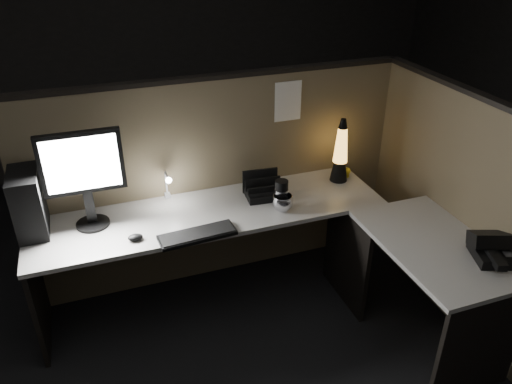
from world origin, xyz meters
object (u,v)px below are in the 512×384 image
object	(u,v)px
desk_phone	(496,248)
keyboard	(197,235)
pc_tower	(28,201)
monitor	(83,171)
lava_lamp	(340,155)

from	to	relation	value
desk_phone	keyboard	bearing A→B (deg)	173.41
desk_phone	pc_tower	bearing A→B (deg)	174.08
monitor	keyboard	xyz separation A→B (m)	(0.58, -0.36, -0.36)
keyboard	desk_phone	size ratio (longest dim) A/B	1.42
pc_tower	lava_lamp	distance (m)	2.06
lava_lamp	desk_phone	world-z (taller)	lava_lamp
pc_tower	keyboard	size ratio (longest dim) A/B	0.85
pc_tower	keyboard	bearing A→B (deg)	-25.30
keyboard	lava_lamp	bearing A→B (deg)	14.23
monitor	lava_lamp	world-z (taller)	monitor
keyboard	lava_lamp	distance (m)	1.22
pc_tower	desk_phone	xyz separation A→B (m)	(2.45, -1.19, -0.14)
pc_tower	desk_phone	size ratio (longest dim) A/B	1.20
pc_tower	lava_lamp	size ratio (longest dim) A/B	0.83
keyboard	desk_phone	world-z (taller)	desk_phone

